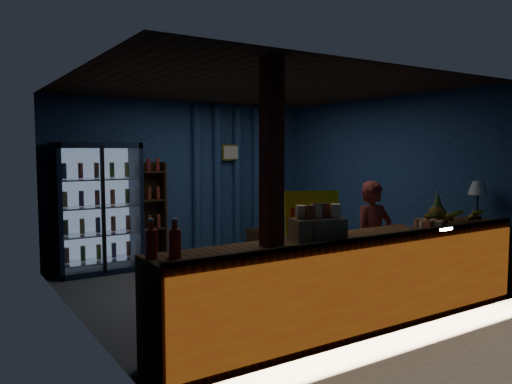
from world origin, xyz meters
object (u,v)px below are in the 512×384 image
at_px(shopkeeper, 373,241).
at_px(table_lamp, 478,189).
at_px(pastry_tray, 428,225).
at_px(green_chair, 296,236).

xyz_separation_m(shopkeeper, table_lamp, (1.24, -0.52, 0.60)).
height_order(shopkeeper, table_lamp, shopkeeper).
relative_size(pastry_tray, table_lamp, 1.12).
bearing_deg(pastry_tray, shopkeeper, 105.31).
bearing_deg(table_lamp, shopkeeper, 157.19).
xyz_separation_m(green_chair, pastry_tray, (-0.77, -3.37, 0.69)).
height_order(green_chair, pastry_tray, pastry_tray).
distance_m(green_chair, table_lamp, 3.42).
height_order(shopkeeper, pastry_tray, shopkeeper).
height_order(green_chair, table_lamp, table_lamp).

